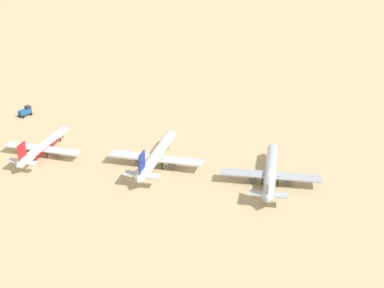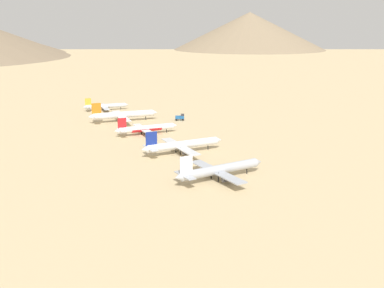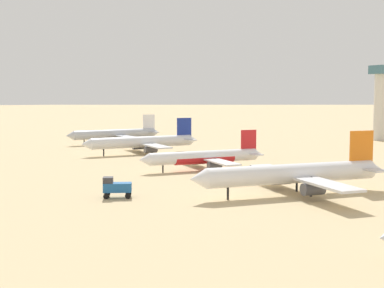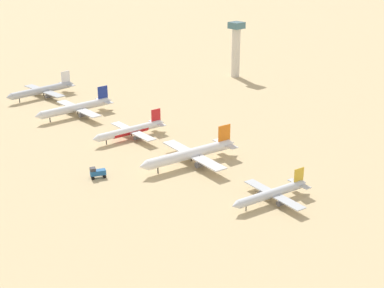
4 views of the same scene
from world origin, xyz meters
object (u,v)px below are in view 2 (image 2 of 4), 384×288
Objects in this scene: parked_jet_0 at (219,170)px; parked_jet_2 at (146,128)px; parked_jet_1 at (182,145)px; service_truck at (180,117)px; parked_jet_3 at (123,115)px; parked_jet_4 at (105,106)px.

parked_jet_2 is (2.84, 78.16, -0.47)m from parked_jet_0.
parked_jet_1 reaches higher than parked_jet_2.
parked_jet_1 reaches higher than service_truck.
parked_jet_2 is 0.83× the size of parked_jet_3.
parked_jet_1 is at bearing -90.67° from parked_jet_4.
parked_jet_0 is 0.93× the size of parked_jet_3.
parked_jet_2 is 6.04× the size of service_truck.
parked_jet_1 is at bearing 84.65° from parked_jet_0.
parked_jet_3 is 39.18m from parked_jet_4.
parked_jet_0 reaches higher than parked_jet_4.
parked_jet_2 is 39.59m from service_truck.
parked_jet_2 is 75.63m from parked_jet_4.
parked_jet_2 is at bearing -90.46° from parked_jet_3.
parked_jet_3 is at bearing 88.43° from parked_jet_0.
parked_jet_3 reaches higher than parked_jet_2.
parked_jet_2 is at bearing -143.19° from service_truck.
parked_jet_1 is 1.15× the size of parked_jet_2.
parked_jet_2 is at bearing -91.56° from parked_jet_4.
parked_jet_2 reaches higher than service_truck.
parked_jet_1 is 71.09m from service_truck.
parked_jet_1 is at bearing -89.69° from parked_jet_3.
parked_jet_3 is 33.93m from service_truck.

